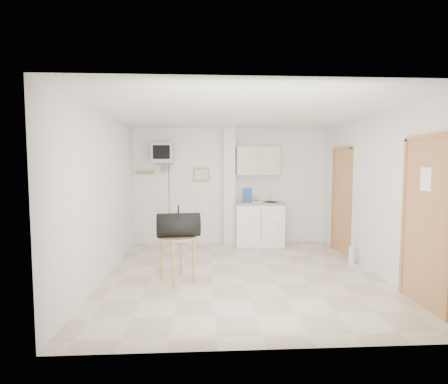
{
  "coord_description": "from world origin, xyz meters",
  "views": [
    {
      "loc": [
        -0.58,
        -5.35,
        1.73
      ],
      "look_at": [
        -0.25,
        0.6,
        1.25
      ],
      "focal_mm": 28.0,
      "sensor_mm": 36.0,
      "label": 1
    }
  ],
  "objects": [
    {
      "name": "duffel_bag",
      "position": [
        -0.96,
        -0.29,
        0.85
      ],
      "size": [
        0.66,
        0.4,
        0.46
      ],
      "rotation": [
        0.0,
        0.0,
        0.09
      ],
      "color": "black",
      "rests_on": "round_table"
    },
    {
      "name": "ground",
      "position": [
        0.0,
        0.0,
        0.0
      ],
      "size": [
        4.5,
        4.5,
        0.0
      ],
      "primitive_type": "plane",
      "color": "beige",
      "rests_on": "ground"
    },
    {
      "name": "kitchenette",
      "position": [
        0.57,
        2.0,
        0.8
      ],
      "size": [
        1.03,
        0.58,
        2.1
      ],
      "color": "white",
      "rests_on": "ground"
    },
    {
      "name": "room_envelope",
      "position": [
        0.24,
        0.09,
        1.54
      ],
      "size": [
        4.24,
        4.54,
        2.55
      ],
      "color": "white",
      "rests_on": "ground"
    },
    {
      "name": "crt_television",
      "position": [
        -1.45,
        2.02,
        1.94
      ],
      "size": [
        0.44,
        0.45,
        2.15
      ],
      "color": "slate",
      "rests_on": "ground"
    },
    {
      "name": "water_bottle",
      "position": [
        1.98,
        0.48,
        0.15
      ],
      "size": [
        0.11,
        0.11,
        0.34
      ],
      "color": "#B3D9F2",
      "rests_on": "ground"
    },
    {
      "name": "round_table",
      "position": [
        -0.99,
        -0.27,
        0.57
      ],
      "size": [
        0.57,
        0.57,
        0.67
      ],
      "rotation": [
        0.0,
        0.0,
        -0.14
      ],
      "color": "#AB8244",
      "rests_on": "ground"
    }
  ]
}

